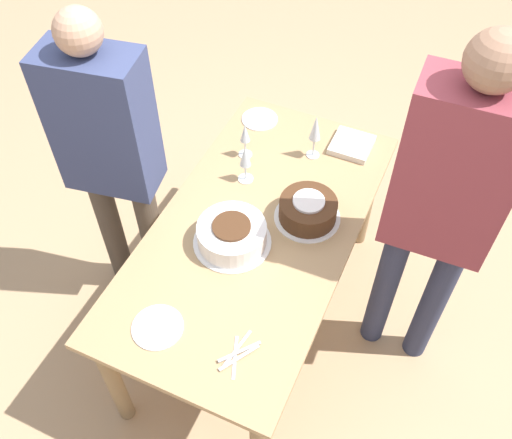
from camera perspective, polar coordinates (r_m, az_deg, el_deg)
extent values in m
plane|color=tan|center=(3.04, 0.00, -9.62)|extent=(12.00, 12.00, 0.00)
cube|color=tan|center=(2.44, 0.00, -0.98)|extent=(1.59, 0.82, 0.03)
cylinder|color=#8E724D|center=(3.12, 11.09, 2.13)|extent=(0.07, 0.07, 0.71)
cylinder|color=#8E724D|center=(2.56, -14.07, -15.31)|extent=(0.07, 0.07, 0.71)
cylinder|color=#8E724D|center=(3.25, -0.19, 5.76)|extent=(0.07, 0.07, 0.71)
cylinder|color=white|center=(2.38, -2.39, -2.23)|extent=(0.33, 0.33, 0.01)
cylinder|color=white|center=(2.34, -2.43, -1.49)|extent=(0.29, 0.29, 0.09)
cylinder|color=#4C2D19|center=(2.30, -2.47, -0.67)|extent=(0.16, 0.16, 0.01)
cylinder|color=white|center=(2.47, 5.14, 0.23)|extent=(0.29, 0.29, 0.01)
cylinder|color=#4C2D19|center=(2.43, 5.22, 1.00)|extent=(0.25, 0.25, 0.10)
cylinder|color=white|center=(2.39, 5.31, 1.85)|extent=(0.14, 0.14, 0.01)
cylinder|color=silver|center=(2.74, -1.07, 6.54)|extent=(0.07, 0.07, 0.00)
cylinder|color=silver|center=(2.70, -1.08, 7.24)|extent=(0.01, 0.01, 0.09)
cone|color=silver|center=(2.64, -1.11, 8.66)|extent=(0.05, 0.05, 0.09)
cylinder|color=silver|center=(2.75, 5.70, 6.46)|extent=(0.06, 0.06, 0.00)
cylinder|color=silver|center=(2.71, 5.78, 7.28)|extent=(0.01, 0.01, 0.10)
cone|color=silver|center=(2.63, 5.98, 9.14)|extent=(0.05, 0.05, 0.13)
cylinder|color=silver|center=(2.62, -1.04, 4.10)|extent=(0.07, 0.07, 0.00)
cylinder|color=silver|center=(2.59, -1.06, 4.83)|extent=(0.01, 0.01, 0.09)
cone|color=silver|center=(2.52, -1.09, 6.38)|extent=(0.05, 0.05, 0.10)
cylinder|color=silver|center=(2.19, -9.81, -10.57)|extent=(0.19, 0.19, 0.01)
cylinder|color=silver|center=(2.93, 0.37, 10.01)|extent=(0.18, 0.18, 0.01)
cube|color=silver|center=(2.10, -2.11, -13.62)|extent=(0.16, 0.07, 0.00)
cube|color=silver|center=(2.11, -1.86, -12.73)|extent=(0.17, 0.04, 0.00)
cube|color=silver|center=(2.09, -1.69, -13.63)|extent=(0.15, 0.10, 0.00)
cube|color=silver|center=(2.10, -1.66, -13.06)|extent=(0.14, 0.12, 0.00)
cube|color=silver|center=(2.80, 9.55, 7.37)|extent=(0.19, 0.19, 0.03)
cylinder|color=#2D334C|center=(2.70, 17.30, -7.89)|extent=(0.11, 0.11, 0.85)
cylinder|color=#2D334C|center=(2.69, 12.80, -6.52)|extent=(0.11, 0.11, 0.85)
cube|color=brown|center=(2.11, 19.28, 4.49)|extent=(0.23, 0.41, 0.71)
sphere|color=#997056|center=(1.84, 22.97, 14.40)|extent=(0.20, 0.20, 0.20)
cylinder|color=#4C4238|center=(2.97, -14.26, -0.88)|extent=(0.11, 0.11, 0.78)
cylinder|color=#4C4238|center=(2.89, -10.33, -1.74)|extent=(0.11, 0.11, 0.78)
cube|color=#38426B|center=(2.43, -15.11, 9.33)|extent=(0.28, 0.43, 0.65)
sphere|color=tan|center=(2.19, -17.38, 17.52)|extent=(0.18, 0.18, 0.18)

